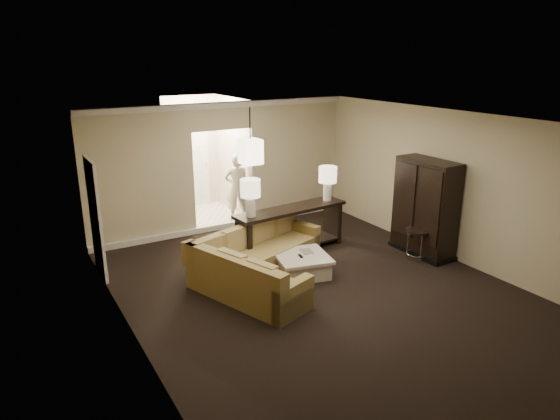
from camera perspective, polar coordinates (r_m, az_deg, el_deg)
ground at (r=8.21m, az=5.64°, el=-10.00°), size 8.00×8.00×0.00m
wall_back at (r=11.02m, az=-6.45°, el=4.94°), size 6.00×0.04×2.80m
wall_left at (r=6.45m, az=-16.19°, el=-4.88°), size 0.04×8.00×2.80m
wall_right at (r=9.69m, az=20.44°, el=2.17°), size 0.04×8.00×2.80m
ceiling at (r=7.35m, az=6.29°, el=9.75°), size 6.00×8.00×0.02m
crown_molding at (r=10.77m, az=-6.58°, el=11.81°), size 6.00×0.10×0.12m
baseboard at (r=11.34m, az=-6.11°, el=-1.73°), size 6.00×0.10×0.12m
side_door at (r=9.17m, az=-20.34°, el=-0.94°), size 0.05×0.90×2.10m
foyer at (r=12.25m, az=-9.02°, el=5.63°), size 1.44×2.02×2.80m
sectional_sofa at (r=8.69m, az=-2.51°, el=-5.93°), size 2.85×2.85×0.81m
coffee_table at (r=8.93m, az=2.53°, el=-6.23°), size 1.09×1.09×0.38m
console_table at (r=9.77m, az=1.24°, el=-1.82°), size 2.40×0.73×0.91m
armoire at (r=9.99m, az=16.22°, el=0.04°), size 0.56×1.30×1.88m
drink_table at (r=9.83m, az=15.50°, el=-3.09°), size 0.48×0.48×0.59m
table_lamp_left at (r=9.03m, az=-3.40°, el=2.08°), size 0.37×0.37×0.70m
table_lamp_right at (r=10.08m, az=5.47°, el=3.67°), size 0.37×0.37×0.70m
pendant_light at (r=9.76m, az=-3.39°, el=6.69°), size 0.38×0.38×1.09m
person at (r=11.59m, az=-4.94°, el=2.97°), size 0.75×0.63×1.76m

